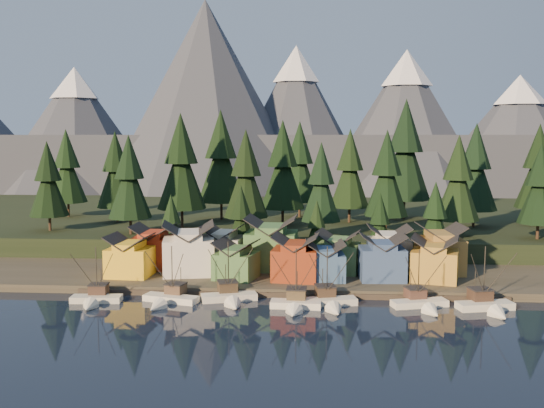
# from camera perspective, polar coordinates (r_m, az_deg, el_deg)

# --- Properties ---
(ground) EXTENTS (500.00, 500.00, 0.00)m
(ground) POSITION_cam_1_polar(r_m,az_deg,el_deg) (99.09, 1.23, -11.09)
(ground) COLOR black
(ground) RESTS_ON ground
(shore_strip) EXTENTS (400.00, 50.00, 1.50)m
(shore_strip) POSITION_cam_1_polar(r_m,az_deg,el_deg) (137.55, 2.09, -5.75)
(shore_strip) COLOR #353227
(shore_strip) RESTS_ON ground
(hillside) EXTENTS (420.00, 100.00, 6.00)m
(hillside) POSITION_cam_1_polar(r_m,az_deg,el_deg) (186.35, 2.66, -1.81)
(hillside) COLOR black
(hillside) RESTS_ON ground
(dock) EXTENTS (80.00, 4.00, 1.00)m
(dock) POSITION_cam_1_polar(r_m,az_deg,el_deg) (114.78, 1.66, -8.37)
(dock) COLOR #473C32
(dock) RESTS_ON ground
(mountain_ridge) EXTENTS (560.00, 190.00, 90.00)m
(mountain_ridge) POSITION_cam_1_polar(r_m,az_deg,el_deg) (308.06, 2.51, 5.79)
(mountain_ridge) COLOR #484E5D
(mountain_ridge) RESTS_ON ground
(boat_0) EXTENTS (9.40, 10.10, 11.04)m
(boat_0) POSITION_cam_1_polar(r_m,az_deg,el_deg) (113.67, -16.36, -7.93)
(boat_0) COLOR beige
(boat_0) RESTS_ON ground
(boat_1) EXTENTS (10.75, 11.25, 11.24)m
(boat_1) POSITION_cam_1_polar(r_m,az_deg,el_deg) (110.81, -9.80, -8.17)
(boat_1) COLOR silver
(boat_1) RESTS_ON ground
(boat_2) EXTENTS (10.77, 11.27, 11.95)m
(boat_2) POSITION_cam_1_polar(r_m,az_deg,el_deg) (110.34, -3.97, -8.04)
(boat_2) COLOR silver
(boat_2) RESTS_ON ground
(boat_3) EXTENTS (9.12, 9.87, 11.62)m
(boat_3) POSITION_cam_1_polar(r_m,az_deg,el_deg) (105.73, 2.21, -8.65)
(boat_3) COLOR white
(boat_3) RESTS_ON ground
(boat_4) EXTENTS (10.92, 11.49, 11.59)m
(boat_4) POSITION_cam_1_polar(r_m,az_deg,el_deg) (107.66, 5.43, -8.50)
(boat_4) COLOR silver
(boat_4) RESTS_ON ground
(boat_5) EXTENTS (10.54, 11.01, 11.18)m
(boat_5) POSITION_cam_1_polar(r_m,az_deg,el_deg) (109.41, 13.98, -8.46)
(boat_5) COLOR white
(boat_5) RESTS_ON ground
(boat_6) EXTENTS (10.39, 10.97, 12.19)m
(boat_6) POSITION_cam_1_polar(r_m,az_deg,el_deg) (110.93, 19.70, -8.28)
(boat_6) COLOR silver
(boat_6) RESTS_ON ground
(house_front_0) EXTENTS (8.94, 8.51, 8.42)m
(house_front_0) POSITION_cam_1_polar(r_m,az_deg,el_deg) (126.12, -13.24, -4.65)
(house_front_0) COLOR yellow
(house_front_0) RESTS_ON shore_strip
(house_front_1) EXTENTS (11.96, 11.64, 10.60)m
(house_front_1) POSITION_cam_1_polar(r_m,az_deg,el_deg) (125.76, -7.85, -4.04)
(house_front_1) COLOR silver
(house_front_1) RESTS_ON shore_strip
(house_front_2) EXTENTS (9.38, 9.43, 7.59)m
(house_front_2) POSITION_cam_1_polar(r_m,az_deg,el_deg) (121.07, -3.41, -5.16)
(house_front_2) COLOR #426C3A
(house_front_2) RESTS_ON shore_strip
(house_front_3) EXTENTS (9.63, 9.26, 9.00)m
(house_front_3) POSITION_cam_1_polar(r_m,az_deg,el_deg) (119.89, 2.24, -4.91)
(house_front_3) COLOR maroon
(house_front_3) RESTS_ON shore_strip
(house_front_4) EXTENTS (7.99, 8.53, 7.57)m
(house_front_4) POSITION_cam_1_polar(r_m,az_deg,el_deg) (120.32, 5.03, -5.25)
(house_front_4) COLOR #385884
(house_front_4) RESTS_ON shore_strip
(house_front_5) EXTENTS (9.07, 8.33, 9.09)m
(house_front_5) POSITION_cam_1_polar(r_m,az_deg,el_deg) (121.64, 10.33, -4.82)
(house_front_5) COLOR #334C7A
(house_front_5) RESTS_ON shore_strip
(house_front_6) EXTENTS (10.58, 10.24, 8.75)m
(house_front_6) POSITION_cam_1_polar(r_m,az_deg,el_deg) (123.11, 15.06, -4.89)
(house_front_6) COLOR #B7882F
(house_front_6) RESTS_ON shore_strip
(house_back_0) EXTENTS (8.71, 8.36, 9.39)m
(house_back_0) POSITION_cam_1_polar(r_m,az_deg,el_deg) (132.58, -11.10, -3.83)
(house_back_0) COLOR #9D2F18
(house_back_0) RESTS_ON shore_strip
(house_back_1) EXTENTS (9.26, 9.35, 9.40)m
(house_back_1) POSITION_cam_1_polar(r_m,az_deg,el_deg) (130.11, -4.63, -3.93)
(house_back_1) COLOR beige
(house_back_1) RESTS_ON shore_strip
(house_back_2) EXTENTS (11.06, 10.24, 11.26)m
(house_back_2) POSITION_cam_1_polar(r_m,az_deg,el_deg) (129.00, -0.07, -3.55)
(house_back_2) COLOR #416E3B
(house_back_2) RESTS_ON shore_strip
(house_back_3) EXTENTS (9.90, 9.18, 8.66)m
(house_back_3) POSITION_cam_1_polar(r_m,az_deg,el_deg) (127.04, 6.25, -4.38)
(house_back_3) COLOR #4E7740
(house_back_3) RESTS_ON shore_strip
(house_back_4) EXTENTS (8.84, 8.49, 9.48)m
(house_back_4) POSITION_cam_1_polar(r_m,az_deg,el_deg) (129.80, 10.93, -4.03)
(house_back_4) COLOR silver
(house_back_4) RESTS_ON shore_strip
(house_back_5) EXTENTS (9.43, 9.53, 10.06)m
(house_back_5) POSITION_cam_1_polar(r_m,az_deg,el_deg) (130.13, 15.53, -3.99)
(house_back_5) COLOR olive
(house_back_5) RESTS_ON shore_strip
(tree_hill_0) EXTENTS (9.68, 9.68, 22.55)m
(tree_hill_0) POSITION_cam_1_polar(r_m,az_deg,el_deg) (161.26, -20.32, 1.97)
(tree_hill_0) COLOR #332319
(tree_hill_0) RESTS_ON hillside
(tree_hill_1) EXTENTS (10.77, 10.77, 25.09)m
(tree_hill_1) POSITION_cam_1_polar(r_m,az_deg,el_deg) (171.62, -14.47, 2.89)
(tree_hill_1) COLOR #332319
(tree_hill_1) RESTS_ON hillside
(tree_hill_2) EXTENTS (10.36, 10.36, 24.14)m
(tree_hill_2) POSITION_cam_1_polar(r_m,az_deg,el_deg) (149.59, -13.27, 2.21)
(tree_hill_2) COLOR #332319
(tree_hill_2) RESTS_ON hillside
(tree_hill_3) EXTENTS (12.73, 12.73, 29.66)m
(tree_hill_3) POSITION_cam_1_polar(r_m,az_deg,el_deg) (158.38, -8.54, 3.64)
(tree_hill_3) COLOR #332319
(tree_hill_3) RESTS_ON hillside
(tree_hill_4) EXTENTS (13.35, 13.35, 31.11)m
(tree_hill_4) POSITION_cam_1_polar(r_m,az_deg,el_deg) (171.56, -4.83, 4.17)
(tree_hill_4) COLOR #332319
(tree_hill_4) RESTS_ON hillside
(tree_hill_5) EXTENTS (10.90, 10.90, 25.38)m
(tree_hill_5) POSITION_cam_1_polar(r_m,az_deg,el_deg) (145.64, -2.46, 2.54)
(tree_hill_5) COLOR #332319
(tree_hill_5) RESTS_ON hillside
(tree_hill_6) EXTENTS (12.00, 12.00, 27.96)m
(tree_hill_6) POSITION_cam_1_polar(r_m,az_deg,el_deg) (159.80, 1.02, 3.40)
(tree_hill_6) COLOR #332319
(tree_hill_6) RESTS_ON hillside
(tree_hill_7) EXTENTS (9.60, 9.60, 22.37)m
(tree_hill_7) POSITION_cam_1_polar(r_m,az_deg,el_deg) (142.81, 4.65, 1.78)
(tree_hill_7) COLOR #332319
(tree_hill_7) RESTS_ON hillside
(tree_hill_8) EXTENTS (11.04, 11.04, 25.71)m
(tree_hill_8) POSITION_cam_1_polar(r_m,az_deg,el_deg) (166.87, 7.34, 3.06)
(tree_hill_8) COLOR #332319
(tree_hill_8) RESTS_ON hillside
(tree_hill_9) EXTENTS (10.86, 10.86, 25.31)m
(tree_hill_9) POSITION_cam_1_polar(r_m,az_deg,el_deg) (150.65, 10.73, 2.55)
(tree_hill_9) COLOR #332319
(tree_hill_9) RESTS_ON hillside
(tree_hill_10) EXTENTS (14.66, 14.66, 34.16)m
(tree_hill_10) POSITION_cam_1_polar(r_m,az_deg,el_deg) (176.21, 12.44, 4.65)
(tree_hill_10) COLOR #332319
(tree_hill_10) RESTS_ON hillside
(tree_hill_11) EXTENTS (10.35, 10.35, 24.11)m
(tree_hill_11) POSITION_cam_1_polar(r_m,az_deg,el_deg) (148.49, 17.10, 2.06)
(tree_hill_11) COLOR #332319
(tree_hill_11) RESTS_ON hillside
(tree_hill_12) EXTENTS (11.65, 11.65, 27.13)m
(tree_hill_12) POSITION_cam_1_polar(r_m,az_deg,el_deg) (165.79, 18.59, 3.02)
(tree_hill_12) COLOR #332319
(tree_hill_12) RESTS_ON hillside
(tree_hill_13) EXTENTS (9.49, 9.49, 22.10)m
(tree_hill_13) POSITION_cam_1_polar(r_m,az_deg,el_deg) (151.73, 23.89, 1.46)
(tree_hill_13) COLOR #332319
(tree_hill_13) RESTS_ON hillside
(tree_hill_14) EXTENTS (11.60, 11.60, 27.03)m
(tree_hill_14) POSITION_cam_1_polar(r_m,az_deg,el_deg) (176.79, 23.77, 2.99)
(tree_hill_14) COLOR #332319
(tree_hill_14) RESTS_ON hillside
(tree_hill_15) EXTENTS (12.01, 12.01, 27.98)m
(tree_hill_15) POSITION_cam_1_polar(r_m,az_deg,el_deg) (176.60, 2.62, 3.70)
(tree_hill_15) COLOR #332319
(tree_hill_15) RESTS_ON hillside
(tree_hill_16) EXTENTS (11.06, 11.06, 25.76)m
(tree_hill_16) POSITION_cam_1_polar(r_m,az_deg,el_deg) (187.32, -18.73, 3.15)
(tree_hill_16) COLOR #332319
(tree_hill_16) RESTS_ON hillside
(tree_shore_0) EXTENTS (6.51, 6.51, 15.16)m
(tree_shore_0) POSITION_cam_1_polar(r_m,az_deg,el_deg) (139.73, -9.45, -1.88)
(tree_shore_0) COLOR #332319
(tree_shore_0) RESTS_ON shore_strip
(tree_shore_1) EXTENTS (7.44, 7.44, 17.33)m
(tree_shore_1) POSITION_cam_1_polar(r_m,az_deg,el_deg) (136.69, -2.92, -1.48)
(tree_shore_1) COLOR #332319
(tree_shore_1) RESTS_ON shore_strip
(tree_shore_2) EXTENTS (6.06, 6.06, 14.12)m
(tree_shore_2) POSITION_cam_1_polar(r_m,az_deg,el_deg) (135.92, 4.22, -2.29)
(tree_shore_2) COLOR #332319
(tree_shore_2) RESTS_ON shore_strip
(tree_shore_3) EXTENTS (6.79, 6.79, 15.82)m
(tree_shore_3) POSITION_cam_1_polar(r_m,az_deg,el_deg) (136.52, 10.11, -1.94)
(tree_shore_3) COLOR #332319
(tree_shore_3) RESTS_ON shore_strip
(tree_shore_4) EXTENTS (7.90, 7.90, 18.40)m
(tree_shore_4) POSITION_cam_1_polar(r_m,az_deg,el_deg) (138.09, 15.08, -1.37)
(tree_shore_4) COLOR #332319
(tree_shore_4) RESTS_ON shore_strip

